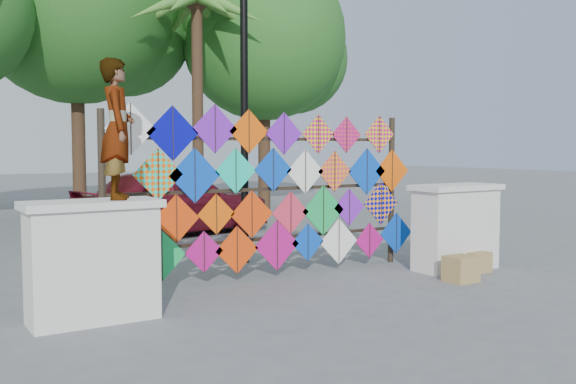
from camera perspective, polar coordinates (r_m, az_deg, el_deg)
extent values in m
plane|color=gray|center=(8.47, 0.85, -8.50)|extent=(80.00, 80.00, 0.00)
cube|color=silver|center=(7.08, -16.96, -6.21)|extent=(1.30, 0.55, 1.20)
cube|color=silver|center=(7.00, -17.07, -1.05)|extent=(1.40, 0.65, 0.08)
cube|color=silver|center=(9.94, 14.68, -3.26)|extent=(1.30, 0.55, 1.20)
cube|color=silver|center=(9.89, 14.75, 0.42)|extent=(1.40, 0.65, 0.08)
cylinder|color=black|center=(8.07, -16.17, -1.02)|extent=(0.09, 0.09, 2.30)
cylinder|color=black|center=(10.33, 9.16, 0.15)|extent=(0.09, 0.09, 2.30)
cube|color=black|center=(9.05, -1.91, -4.17)|extent=(4.60, 0.04, 0.04)
cube|color=black|center=(8.97, -1.92, 0.26)|extent=(4.60, 0.04, 0.04)
cube|color=black|center=(8.96, -1.94, 4.73)|extent=(4.60, 0.04, 0.04)
cube|color=white|center=(8.09, -13.82, 5.49)|extent=(0.64, 0.01, 0.64)
cube|color=black|center=(8.08, -13.79, 5.49)|extent=(0.01, 0.01, 0.63)
cube|color=#0707A4|center=(8.28, -10.21, 5.16)|extent=(0.71, 0.01, 0.71)
cube|color=black|center=(8.27, -10.18, 5.16)|extent=(0.01, 0.01, 0.69)
cube|color=purple|center=(8.52, -6.51, 5.60)|extent=(0.65, 0.01, 0.65)
cube|color=black|center=(8.51, -6.47, 5.60)|extent=(0.01, 0.01, 0.64)
cube|color=#FB5807|center=(8.75, -3.50, 5.39)|extent=(0.60, 0.01, 0.60)
cube|color=black|center=(8.74, -3.46, 5.39)|extent=(0.01, 0.01, 0.59)
cube|color=purple|center=(9.04, -0.36, 5.22)|extent=(0.60, 0.01, 0.60)
cube|color=black|center=(9.02, -0.32, 5.22)|extent=(0.01, 0.01, 0.59)
cube|color=yellow|center=(9.36, 2.70, 5.16)|extent=(0.57, 0.01, 0.57)
cube|color=black|center=(9.35, 2.74, 5.16)|extent=(0.01, 0.01, 0.56)
cube|color=#BA1174|center=(9.66, 5.22, 5.09)|extent=(0.54, 0.01, 0.54)
cube|color=black|center=(9.65, 5.26, 5.09)|extent=(0.01, 0.01, 0.53)
cube|color=yellow|center=(10.06, 8.11, 5.10)|extent=(0.58, 0.01, 0.58)
cube|color=black|center=(10.05, 8.16, 5.10)|extent=(0.01, 0.01, 0.57)
cube|color=#FB5807|center=(8.17, -11.47, 1.52)|extent=(0.66, 0.01, 0.66)
cube|color=black|center=(8.16, -11.44, 1.52)|extent=(0.01, 0.01, 0.65)
cube|color=blue|center=(8.36, -8.29, 1.45)|extent=(0.72, 0.01, 0.72)
cube|color=black|center=(8.35, -8.25, 1.45)|extent=(0.01, 0.01, 0.70)
cube|color=#0EE0B1|center=(8.61, -4.67, 1.87)|extent=(0.61, 0.01, 0.61)
cube|color=black|center=(8.60, -4.64, 1.87)|extent=(0.01, 0.01, 0.60)
cube|color=blue|center=(8.90, -1.32, 2.00)|extent=(0.61, 0.01, 0.61)
cube|color=black|center=(8.89, -1.28, 2.00)|extent=(0.01, 0.01, 0.59)
cube|color=white|center=(9.19, 1.54, 1.81)|extent=(0.63, 0.01, 0.63)
cube|color=black|center=(9.18, 1.58, 1.81)|extent=(0.01, 0.01, 0.62)
cube|color=#E1304C|center=(9.49, 4.16, 1.84)|extent=(0.60, 0.01, 0.60)
cube|color=black|center=(9.48, 4.20, 1.84)|extent=(0.01, 0.01, 0.59)
cube|color=blue|center=(9.86, 7.02, 1.82)|extent=(0.71, 0.01, 0.71)
cube|color=black|center=(9.85, 7.06, 1.82)|extent=(0.01, 0.01, 0.70)
cube|color=#FB5807|center=(10.19, 9.22, 1.88)|extent=(0.67, 0.01, 0.67)
cube|color=black|center=(10.18, 9.27, 1.87)|extent=(0.01, 0.01, 0.65)
cube|color=purple|center=(8.06, -13.64, -2.60)|extent=(0.64, 0.01, 0.64)
cube|color=black|center=(8.05, -13.61, -2.60)|extent=(0.01, 0.01, 0.62)
cube|color=#F43F0A|center=(8.26, -9.89, -2.36)|extent=(0.63, 0.01, 0.63)
cube|color=black|center=(8.24, -9.86, -2.37)|extent=(0.01, 0.01, 0.62)
cube|color=#FB5807|center=(8.48, -6.39, -1.96)|extent=(0.54, 0.01, 0.54)
cube|color=black|center=(8.47, -6.36, -1.97)|extent=(0.01, 0.01, 0.53)
cube|color=#F43F0A|center=(8.73, -3.24, -1.99)|extent=(0.65, 0.01, 0.65)
cube|color=black|center=(8.72, -3.20, -2.00)|extent=(0.01, 0.01, 0.64)
cube|color=#E1304C|center=(9.04, 0.23, -1.86)|extent=(0.61, 0.01, 0.61)
cube|color=black|center=(9.03, 0.28, -1.87)|extent=(0.01, 0.01, 0.60)
cube|color=green|center=(9.36, 3.14, -1.65)|extent=(0.73, 0.01, 0.73)
cube|color=black|center=(9.35, 3.19, -1.66)|extent=(0.01, 0.01, 0.72)
cube|color=purple|center=(9.64, 5.45, -1.37)|extent=(0.56, 0.01, 0.56)
cube|color=black|center=(9.63, 5.50, -1.37)|extent=(0.01, 0.01, 0.55)
cube|color=orange|center=(10.02, 8.26, -0.99)|extent=(0.68, 0.01, 0.68)
cube|color=black|center=(10.01, 8.31, -1.00)|extent=(0.01, 0.01, 0.66)
cube|color=green|center=(8.20, -11.16, -5.58)|extent=(0.65, 0.01, 0.65)
cube|color=black|center=(8.19, -11.13, -5.60)|extent=(0.01, 0.01, 0.64)
cube|color=#BA1174|center=(8.42, -7.48, -5.31)|extent=(0.55, 0.01, 0.55)
cube|color=black|center=(8.41, -7.44, -5.32)|extent=(0.01, 0.01, 0.54)
cube|color=#F43F0A|center=(8.63, -4.56, -5.15)|extent=(0.64, 0.01, 0.64)
cube|color=black|center=(8.62, -4.52, -5.16)|extent=(0.01, 0.01, 0.63)
cube|color=#BA1174|center=(8.94, -0.99, -4.76)|extent=(0.72, 0.01, 0.72)
cube|color=black|center=(8.93, -0.95, -4.77)|extent=(0.01, 0.01, 0.70)
cube|color=blue|center=(9.21, 1.77, -4.48)|extent=(0.55, 0.01, 0.55)
cube|color=black|center=(9.20, 1.81, -4.49)|extent=(0.01, 0.01, 0.54)
cube|color=white|center=(9.53, 4.53, -4.41)|extent=(0.68, 0.01, 0.68)
cube|color=black|center=(9.52, 4.57, -4.42)|extent=(0.01, 0.01, 0.67)
cube|color=#BA1174|center=(9.89, 7.25, -4.29)|extent=(0.55, 0.01, 0.55)
cube|color=black|center=(9.88, 7.29, -4.30)|extent=(0.01, 0.01, 0.54)
cube|color=blue|center=(10.23, 9.59, -3.62)|extent=(0.64, 0.01, 0.64)
cube|color=black|center=(10.22, 9.63, -3.63)|extent=(0.01, 0.01, 0.63)
cylinder|color=#4F3721|center=(18.50, -18.12, 4.51)|extent=(0.36, 0.36, 4.12)
sphere|color=#225D1D|center=(18.92, -18.37, 15.92)|extent=(5.60, 5.60, 5.60)
sphere|color=#225D1D|center=(19.47, -14.43, 13.96)|extent=(3.92, 3.92, 3.92)
cylinder|color=#4F3721|center=(18.99, -2.13, 3.85)|extent=(0.36, 0.36, 3.58)
sphere|color=#225D1D|center=(19.25, -2.15, 13.50)|extent=(4.80, 4.80, 4.80)
sphere|color=#225D1D|center=(20.05, 0.45, 11.74)|extent=(3.36, 3.36, 3.36)
sphere|color=#225D1D|center=(18.71, -4.48, 15.27)|extent=(3.12, 3.12, 3.12)
cylinder|color=#4F3721|center=(16.40, -8.03, 7.16)|extent=(0.28, 0.28, 5.50)
sphere|color=#4F3721|center=(16.78, -8.13, 16.58)|extent=(0.60, 0.60, 0.60)
cone|color=#326F25|center=(17.11, -5.26, 15.50)|extent=(1.82, 0.44, 1.16)
cone|color=#326F25|center=(17.55, -7.03, 15.19)|extent=(1.60, 1.60, 1.16)
cone|color=#326F25|center=(17.53, -9.36, 15.18)|extent=(0.44, 1.82, 1.16)
cone|color=#326F25|center=(17.06, -11.05, 15.47)|extent=(1.60, 1.60, 1.16)
cone|color=#326F25|center=(16.39, -11.11, 15.96)|extent=(1.82, 0.44, 1.16)
cone|color=#326F25|center=(15.91, -9.33, 16.35)|extent=(1.60, 1.60, 1.16)
cone|color=#326F25|center=(15.93, -6.74, 16.35)|extent=(0.44, 1.82, 1.16)
cone|color=#326F25|center=(16.44, -5.07, 15.98)|extent=(1.60, 1.60, 1.16)
imported|color=#99999E|center=(7.06, -14.92, 5.42)|extent=(0.51, 0.63, 1.49)
imported|color=maroon|center=(13.54, -10.05, -0.80)|extent=(4.45, 2.46, 1.43)
cylinder|color=black|center=(10.15, -3.90, 5.49)|extent=(0.12, 0.12, 4.20)
cube|color=tan|center=(9.12, 15.12, -6.62)|extent=(0.40, 0.35, 0.35)
cube|color=tan|center=(9.89, 16.35, -5.98)|extent=(0.35, 0.33, 0.30)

